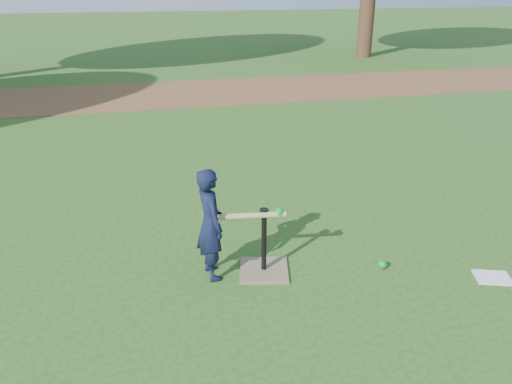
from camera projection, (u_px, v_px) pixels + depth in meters
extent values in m
plane|color=#285116|center=(270.00, 252.00, 4.81)|extent=(80.00, 80.00, 0.00)
cube|color=brown|center=(186.00, 93.00, 11.51)|extent=(24.00, 3.00, 0.01)
imported|color=black|center=(211.00, 224.00, 4.24)|extent=(0.30, 0.40, 1.00)
sphere|color=#0D9128|center=(383.00, 264.00, 4.52)|extent=(0.08, 0.08, 0.08)
cube|color=white|center=(493.00, 277.00, 4.38)|extent=(0.36, 0.32, 0.01)
cube|color=#816C52|center=(264.00, 270.00, 4.49)|extent=(0.52, 0.52, 0.02)
cylinder|color=black|center=(264.00, 242.00, 4.38)|extent=(0.05, 0.05, 0.55)
cylinder|color=black|center=(264.00, 212.00, 4.26)|extent=(0.08, 0.08, 0.06)
cylinder|color=tan|center=(251.00, 216.00, 4.22)|extent=(0.60, 0.12, 0.05)
sphere|color=tan|center=(217.00, 221.00, 4.12)|extent=(0.06, 0.06, 0.06)
sphere|color=#0D9128|center=(279.00, 212.00, 4.25)|extent=(0.08, 0.08, 0.08)
cylinder|color=#382316|center=(368.00, 3.00, 16.26)|extent=(0.50, 0.50, 3.42)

